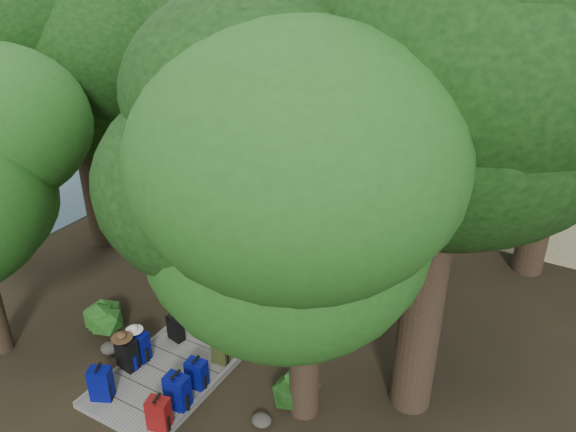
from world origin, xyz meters
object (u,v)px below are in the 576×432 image
Objects in this scene: backpack_right_a at (159,412)px; lone_suitcase_on_sand at (388,176)px; duffel_right_black at (246,326)px; backpack_left_c at (139,345)px; sun_lounger at (467,178)px; suitcase_on_boardwalk at (176,328)px; backpack_right_b at (177,390)px; backpack_right_d at (221,352)px; duffel_right_khaki at (237,337)px; backpack_left_b at (127,352)px; backpack_left_a at (101,382)px; backpack_right_c at (197,372)px; kayak at (315,140)px.

lone_suitcase_on_sand is at bearing 77.90° from backpack_right_a.
backpack_right_a reaches higher than duffel_right_black.
backpack_left_c reaches higher than lone_suitcase_on_sand.
sun_lounger is (2.11, 10.65, -0.00)m from duffel_right_black.
suitcase_on_boardwalk is 10.39m from lone_suitcase_on_sand.
backpack_right_a is 0.55m from backpack_right_b.
backpack_right_d is at bearing 6.18° from suitcase_on_boardwalk.
duffel_right_khaki is (-0.06, 2.00, -0.20)m from backpack_right_b.
backpack_left_b reaches higher than suitcase_on_boardwalk.
backpack_left_a reaches higher than lone_suitcase_on_sand.
backpack_right_b is at bearing -4.06° from backpack_left_a.
duffel_right_black is (-0.04, 0.99, -0.02)m from backpack_right_d.
suitcase_on_boardwalk is at bearing -152.36° from duffel_right_black.
suitcase_on_boardwalk is (-1.33, 2.03, -0.06)m from backpack_right_a.
suitcase_on_boardwalk is at bearing 139.92° from backpack_right_c.
lone_suitcase_on_sand is at bearing 83.88° from duffel_right_black.
backpack_left_c is 11.26m from lone_suitcase_on_sand.
duffel_right_khaki is 13.30m from kayak.
kayak is at bearing 102.65° from duffel_right_black.
backpack_left_a is 1.00× the size of backpack_left_b.
backpack_left_a is 1.48m from backpack_right_b.
duffel_right_khaki is (-0.03, 0.62, -0.06)m from backpack_right_d.
backpack_left_c is 1.09× the size of backpack_right_c.
duffel_right_khaki is (1.50, 1.67, -0.19)m from backpack_left_b.
backpack_left_b is at bearing -72.42° from kayak.
backpack_right_c is 12.60m from sun_lounger.
backpack_left_b is 1.59m from backpack_right_b.
backpack_right_c is at bearing -23.85° from suitcase_on_boardwalk.
backpack_left_b reaches higher than kayak.
backpack_right_c is at bearing -96.80° from duffel_right_black.
backpack_right_a is at bearing -99.92° from lone_suitcase_on_sand.
suitcase_on_boardwalk is (0.09, 2.02, -0.09)m from backpack_left_a.
backpack_right_d is 0.25× the size of sun_lounger.
backpack_left_b is at bearing -134.21° from duffel_right_black.
backpack_right_a is 0.35× the size of sun_lounger.
backpack_right_c reaches higher than sun_lounger.
backpack_left_a is 1.17m from backpack_left_c.
duffel_right_khaki reaches higher than kayak.
backpack_right_d is (-0.03, 1.37, -0.14)m from backpack_right_b.
lone_suitcase_on_sand is (-0.35, 10.46, -0.02)m from backpack_right_d.
duffel_right_black is (1.49, 2.04, -0.15)m from backpack_left_b.
kayak is at bearing 136.25° from lone_suitcase_on_sand.
backpack_right_d is at bearing -95.89° from duffel_right_black.
duffel_right_black is 1.25× the size of suitcase_on_boardwalk.
backpack_right_b is 1.36× the size of suitcase_on_boardwalk.
sun_lounger is (2.04, 13.02, -0.17)m from backpack_right_b.
backpack_right_b is 13.18m from sun_lounger.
backpack_right_c is 14.64m from kayak.
duffel_right_black reaches higher than kayak.
lone_suitcase_on_sand is 2.69m from sun_lounger.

